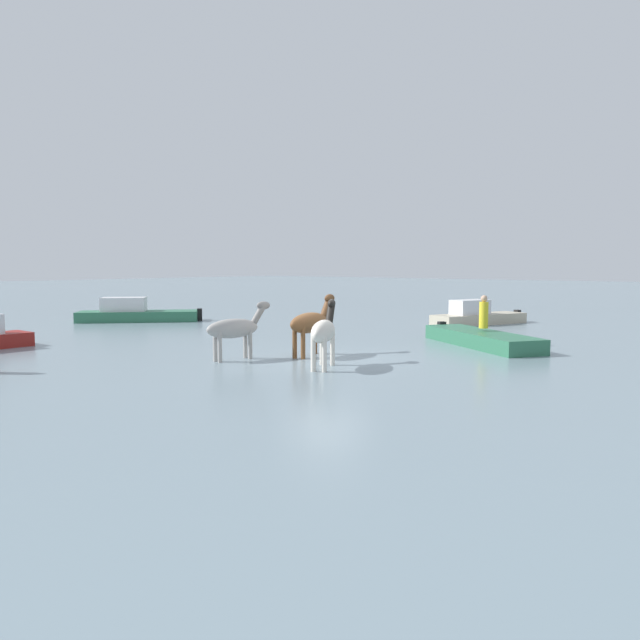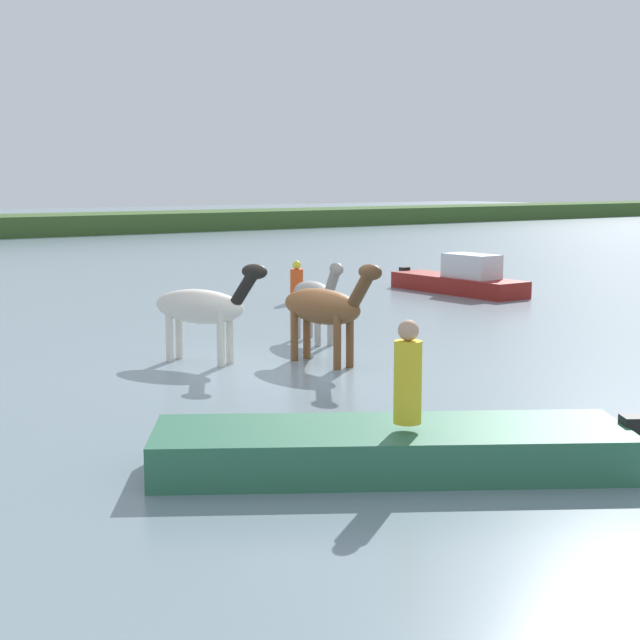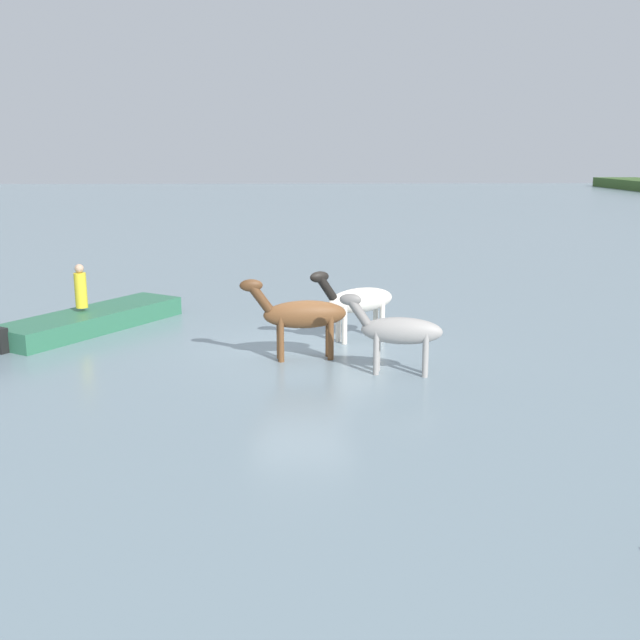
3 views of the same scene
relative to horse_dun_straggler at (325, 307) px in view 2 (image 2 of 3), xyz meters
The scene contains 8 objects.
ground_plane 1.25m from the horse_dun_straggler, behind, with size 190.87×190.87×0.00m, color gray.
horse_dun_straggler is the anchor object (origin of this frame).
horse_chestnut_trailing 2.25m from the horse_dun_straggler, 139.93° to the left, with size 1.45×2.31×1.88m.
horse_pinto_flank 2.43m from the horse_dun_straggler, 59.02° to the left, with size 0.86×2.27×1.75m.
boat_dinghy_port 6.55m from the horse_dun_straggler, 118.77° to the right, with size 5.46×4.25×0.76m.
boat_skiff_near 11.88m from the horse_dun_straggler, 34.40° to the left, with size 1.35×4.85×1.34m.
person_watcher_seated 6.69m from the horse_dun_straggler, 117.69° to the right, with size 0.32×0.32×1.19m.
buoy_channel_marker 9.16m from the horse_dun_straggler, 59.15° to the left, with size 0.36×0.36×1.14m.
Camera 2 is at (-9.41, -14.01, 3.37)m, focal length 53.84 mm.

